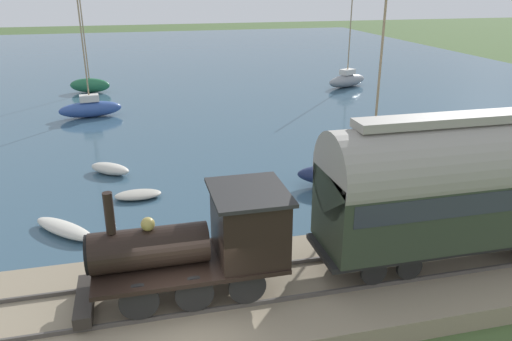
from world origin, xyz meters
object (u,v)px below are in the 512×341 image
(sailboat_navy, at_px, (371,175))
(rowboat_off_pier, at_px, (138,195))
(rowboat_mid_harbor, at_px, (64,229))
(rowboat_far_out, at_px, (110,169))
(passenger_coach, at_px, (462,182))
(steam_locomotive, at_px, (208,238))
(rowboat_near_shore, at_px, (254,213))
(sailboat_green, at_px, (90,84))
(sailboat_blue, at_px, (90,107))
(sailboat_gray, at_px, (347,80))

(sailboat_navy, bearing_deg, rowboat_off_pier, 101.13)
(rowboat_mid_harbor, height_order, rowboat_far_out, rowboat_far_out)
(passenger_coach, distance_m, rowboat_mid_harbor, 13.57)
(steam_locomotive, height_order, rowboat_near_shore, steam_locomotive)
(rowboat_near_shore, distance_m, rowboat_off_pier, 5.27)
(passenger_coach, bearing_deg, sailboat_green, 21.90)
(passenger_coach, bearing_deg, rowboat_near_shore, 43.18)
(sailboat_green, relative_size, rowboat_mid_harbor, 2.97)
(sailboat_navy, distance_m, rowboat_far_out, 12.11)
(sailboat_blue, bearing_deg, passenger_coach, -160.70)
(steam_locomotive, bearing_deg, sailboat_gray, -30.12)
(rowboat_near_shore, bearing_deg, sailboat_navy, -114.50)
(sailboat_blue, bearing_deg, rowboat_near_shore, -166.59)
(sailboat_green, bearing_deg, sailboat_gray, -84.10)
(sailboat_blue, bearing_deg, sailboat_navy, -149.68)
(steam_locomotive, height_order, rowboat_mid_harbor, steam_locomotive)
(passenger_coach, xyz_separation_m, sailboat_navy, (6.98, -0.73, -2.49))
(passenger_coach, xyz_separation_m, rowboat_off_pier, (8.36, 9.26, -2.98))
(sailboat_green, xyz_separation_m, rowboat_near_shore, (-25.82, -7.54, -0.41))
(steam_locomotive, relative_size, rowboat_near_shore, 2.68)
(rowboat_off_pier, bearing_deg, passenger_coach, -131.08)
(rowboat_far_out, bearing_deg, rowboat_off_pier, -120.84)
(sailboat_navy, xyz_separation_m, rowboat_off_pier, (1.39, 9.98, -0.49))
(rowboat_mid_harbor, bearing_deg, rowboat_near_shore, -46.90)
(sailboat_green, relative_size, rowboat_near_shore, 3.89)
(rowboat_far_out, xyz_separation_m, rowboat_off_pier, (-3.22, -1.21, -0.10))
(sailboat_green, relative_size, rowboat_far_out, 3.69)
(sailboat_navy, height_order, rowboat_off_pier, sailboat_navy)
(passenger_coach, relative_size, sailboat_green, 1.08)
(sailboat_blue, height_order, rowboat_far_out, sailboat_blue)
(sailboat_gray, relative_size, rowboat_mid_harbor, 2.99)
(sailboat_blue, bearing_deg, steam_locomotive, -177.21)
(steam_locomotive, height_order, sailboat_navy, sailboat_navy)
(rowboat_mid_harbor, bearing_deg, rowboat_off_pier, 1.09)
(sailboat_gray, bearing_deg, rowboat_near_shore, 124.50)
(passenger_coach, height_order, rowboat_mid_harbor, passenger_coach)
(passenger_coach, distance_m, sailboat_navy, 7.44)
(rowboat_off_pier, bearing_deg, sailboat_green, 9.16)
(rowboat_near_shore, bearing_deg, steam_locomotive, 113.74)
(steam_locomotive, xyz_separation_m, rowboat_mid_harbor, (5.76, 4.46, -2.10))
(steam_locomotive, bearing_deg, rowboat_near_shore, -25.34)
(steam_locomotive, distance_m, rowboat_near_shore, 6.21)
(rowboat_far_out, bearing_deg, sailboat_green, 44.48)
(passenger_coach, bearing_deg, rowboat_off_pier, 47.90)
(steam_locomotive, xyz_separation_m, sailboat_gray, (28.18, -16.35, -1.66))
(sailboat_green, bearing_deg, steam_locomotive, -157.09)
(sailboat_gray, bearing_deg, sailboat_blue, 80.02)
(sailboat_green, bearing_deg, passenger_coach, -144.38)
(sailboat_navy, xyz_separation_m, rowboat_far_out, (4.60, 11.20, -0.39))
(sailboat_blue, relative_size, rowboat_near_shore, 4.49)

